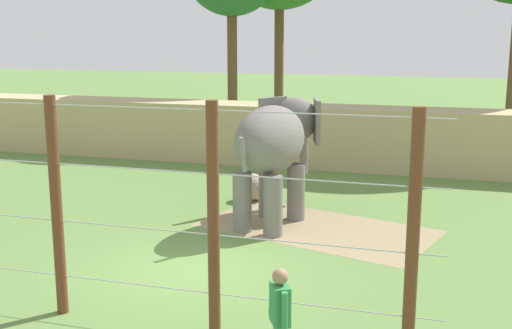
{
  "coord_description": "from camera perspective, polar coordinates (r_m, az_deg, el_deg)",
  "views": [
    {
      "loc": [
        4.81,
        -11.64,
        4.79
      ],
      "look_at": [
        0.17,
        4.06,
        1.4
      ],
      "focal_mm": 45.3,
      "sensor_mm": 36.0,
      "label": 1
    }
  ],
  "objects": [
    {
      "name": "ground_plane",
      "position": [
        13.47,
        -5.69,
        -9.19
      ],
      "size": [
        120.0,
        120.0,
        0.0
      ],
      "primitive_type": "plane",
      "color": "#5B7F3D"
    },
    {
      "name": "dirt_patch",
      "position": [
        16.14,
        5.4,
        -5.61
      ],
      "size": [
        6.25,
        4.54,
        0.01
      ],
      "primitive_type": "cube",
      "rotation": [
        0.0,
        0.0,
        -0.29
      ],
      "color": "#937F5B",
      "rests_on": "ground"
    },
    {
      "name": "embankment_wall",
      "position": [
        23.45,
        4.41,
        2.58
      ],
      "size": [
        36.0,
        1.8,
        2.17
      ],
      "primitive_type": "cube",
      "color": "tan",
      "rests_on": "ground"
    },
    {
      "name": "elephant",
      "position": [
        16.12,
        1.72,
        1.87
      ],
      "size": [
        1.97,
        4.13,
        3.08
      ],
      "color": "slate",
      "rests_on": "ground"
    },
    {
      "name": "enrichment_ball",
      "position": [
        18.55,
        -0.29,
        -2.01
      ],
      "size": [
        0.79,
        0.79,
        0.79
      ],
      "primitive_type": "sphere",
      "color": "gray",
      "rests_on": "ground"
    },
    {
      "name": "cable_fence",
      "position": [
        10.68,
        -10.97,
        -4.26
      ],
      "size": [
        9.94,
        0.19,
        3.78
      ],
      "color": "brown",
      "rests_on": "ground"
    },
    {
      "name": "zookeeper",
      "position": [
        9.05,
        2.12,
        -13.59
      ],
      "size": [
        0.4,
        0.54,
        1.67
      ],
      "color": "tan",
      "rests_on": "ground"
    }
  ]
}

